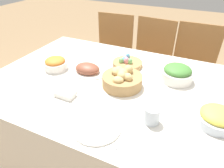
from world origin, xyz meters
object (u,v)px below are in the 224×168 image
(chair_far_center, at_px, (149,61))
(drinking_cup, at_px, (152,115))
(carrot_bowl, at_px, (55,64))
(dinner_plate, at_px, (97,127))
(green_salad_bowl, at_px, (177,73))
(chair_far_right, at_px, (191,69))
(bread_basket, at_px, (122,79))
(ham_platter, at_px, (88,69))
(spoon, at_px, (131,139))
(chair_far_left, at_px, (112,54))
(egg_basket, at_px, (127,63))
(knife, at_px, (124,137))
(butter_dish, at_px, (65,94))
(pineapple_bowl, at_px, (217,117))
(fork, at_px, (72,119))

(chair_far_center, xyz_separation_m, drinking_cup, (0.33, -1.20, 0.32))
(carrot_bowl, xyz_separation_m, dinner_plate, (0.56, -0.40, -0.04))
(chair_far_center, relative_size, drinking_cup, 10.56)
(chair_far_center, relative_size, green_salad_bowl, 4.46)
(chair_far_right, height_order, carrot_bowl, chair_far_right)
(bread_basket, height_order, ham_platter, bread_basket)
(spoon, relative_size, drinking_cup, 1.84)
(chair_far_right, xyz_separation_m, green_salad_bowl, (-0.07, -0.74, 0.32))
(chair_far_left, bearing_deg, drinking_cup, -59.42)
(spoon, height_order, drinking_cup, drinking_cup)
(chair_far_right, relative_size, egg_basket, 4.22)
(ham_platter, height_order, carrot_bowl, carrot_bowl)
(chair_far_center, bearing_deg, spoon, -71.88)
(chair_far_right, xyz_separation_m, chair_far_left, (-0.89, -0.00, 0.00))
(knife, bearing_deg, butter_dish, 165.00)
(knife, distance_m, butter_dish, 0.46)
(ham_platter, height_order, pineapple_bowl, pineapple_bowl)
(knife, bearing_deg, pineapple_bowl, 39.72)
(bread_basket, bearing_deg, spoon, -62.32)
(egg_basket, height_order, carrot_bowl, carrot_bowl)
(chair_far_center, distance_m, ham_platter, 0.97)
(bread_basket, relative_size, drinking_cup, 2.87)
(bread_basket, height_order, egg_basket, bread_basket)
(chair_far_right, height_order, drinking_cup, chair_far_right)
(carrot_bowl, distance_m, dinner_plate, 0.69)
(chair_far_left, bearing_deg, dinner_plate, -70.23)
(egg_basket, bearing_deg, ham_platter, -135.56)
(chair_far_right, relative_size, chair_far_left, 1.00)
(ham_platter, distance_m, carrot_bowl, 0.24)
(egg_basket, relative_size, knife, 1.36)
(carrot_bowl, height_order, butter_dish, carrot_bowl)
(chair_far_left, relative_size, bread_basket, 3.68)
(knife, bearing_deg, bread_basket, 117.74)
(pineapple_bowl, distance_m, dinner_plate, 0.59)
(fork, xyz_separation_m, spoon, (0.32, 0.00, 0.00))
(green_salad_bowl, height_order, drinking_cup, green_salad_bowl)
(chair_far_center, distance_m, butter_dish, 1.25)
(chair_far_right, height_order, spoon, chair_far_right)
(chair_far_center, relative_size, ham_platter, 3.38)
(dinner_plate, height_order, drinking_cup, drinking_cup)
(ham_platter, distance_m, green_salad_bowl, 0.61)
(knife, bearing_deg, chair_far_right, 85.34)
(chair_far_right, xyz_separation_m, pineapple_bowl, (0.18, -1.08, 0.31))
(butter_dish, bearing_deg, knife, -18.58)
(egg_basket, distance_m, butter_dish, 0.55)
(ham_platter, bearing_deg, chair_far_right, 53.89)
(fork, distance_m, knife, 0.29)
(fork, bearing_deg, pineapple_bowl, 26.02)
(chair_far_right, distance_m, knife, 1.39)
(chair_far_center, distance_m, drinking_cup, 1.28)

